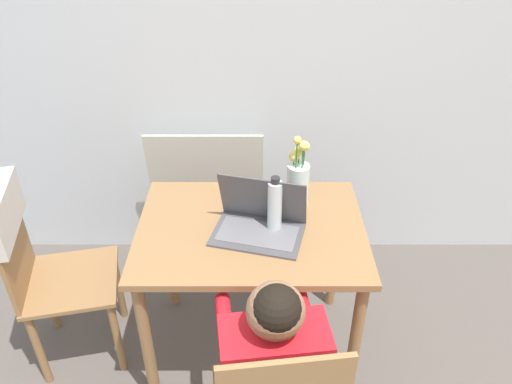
# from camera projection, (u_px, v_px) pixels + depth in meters

# --- Properties ---
(wall_back) EXTENTS (6.40, 0.05, 2.50)m
(wall_back) POSITION_uv_depth(u_px,v_px,m) (284.00, 48.00, 2.49)
(wall_back) COLOR silver
(wall_back) RESTS_ON ground_plane
(dining_table) EXTENTS (0.95, 0.70, 0.75)m
(dining_table) POSITION_uv_depth(u_px,v_px,m) (250.00, 248.00, 2.15)
(dining_table) COLOR olive
(dining_table) RESTS_ON ground_plane
(chair_spare) EXTENTS (0.50, 0.48, 0.95)m
(chair_spare) POSITION_uv_depth(u_px,v_px,m) (31.00, 252.00, 2.13)
(chair_spare) COLOR olive
(chair_spare) RESTS_ON ground_plane
(person_seated) EXTENTS (0.39, 0.46, 1.02)m
(person_seated) POSITION_uv_depth(u_px,v_px,m) (270.00, 359.00, 1.66)
(person_seated) COLOR red
(person_seated) RESTS_ON ground_plane
(laptop) EXTENTS (0.41, 0.32, 0.24)m
(laptop) POSITION_uv_depth(u_px,v_px,m) (258.00, 220.00, 2.04)
(laptop) COLOR #4C4C51
(laptop) RESTS_ON dining_table
(flower_vase) EXTENTS (0.10, 0.10, 0.34)m
(flower_vase) POSITION_uv_depth(u_px,v_px,m) (296.00, 179.00, 2.16)
(flower_vase) COLOR silver
(flower_vase) RESTS_ON dining_table
(water_bottle) EXTENTS (0.06, 0.06, 0.25)m
(water_bottle) POSITION_uv_depth(u_px,v_px,m) (273.00, 206.00, 2.01)
(water_bottle) COLOR silver
(water_bottle) RESTS_ON dining_table
(cardboard_panel) EXTENTS (0.63, 0.13, 0.85)m
(cardboard_panel) POSITION_uv_depth(u_px,v_px,m) (206.00, 198.00, 2.85)
(cardboard_panel) COLOR silver
(cardboard_panel) RESTS_ON ground_plane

